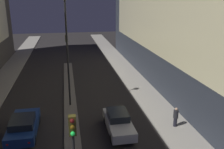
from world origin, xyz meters
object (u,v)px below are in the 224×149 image
street_lamp (66,31)px  car_right_lane (118,122)px  traffic_light_near (73,144)px  traffic_light_mid (67,45)px  pedestrian_on_right_sidewalk (176,117)px  car_left_lane (23,126)px

street_lamp → car_right_lane: (3.48, -5.33, -6.22)m
traffic_light_near → traffic_light_mid: (0.00, 23.13, 0.00)m
car_right_lane → pedestrian_on_right_sidewalk: bearing=-3.3°
traffic_light_mid → car_left_lane: size_ratio=1.04×
traffic_light_near → car_right_lane: (3.48, 6.97, -2.97)m
traffic_light_near → traffic_light_mid: size_ratio=1.00×
traffic_light_near → street_lamp: size_ratio=0.50×
traffic_light_mid → traffic_light_near: bearing=-90.0°
traffic_light_near → car_right_lane: 8.34m
car_left_lane → pedestrian_on_right_sidewalk: 11.47m
traffic_light_near → pedestrian_on_right_sidewalk: 10.77m
traffic_light_near → car_left_lane: (-3.48, 7.73, -2.97)m
car_right_lane → pedestrian_on_right_sidewalk: pedestrian_on_right_sidewalk is taller
car_left_lane → traffic_light_near: bearing=-65.8°
pedestrian_on_right_sidewalk → traffic_light_mid: bearing=115.8°
traffic_light_mid → car_right_lane: traffic_light_mid is taller
car_left_lane → car_right_lane: car_right_lane is taller
car_left_lane → pedestrian_on_right_sidewalk: size_ratio=3.06×
street_lamp → pedestrian_on_right_sidewalk: street_lamp is taller
traffic_light_mid → street_lamp: size_ratio=0.50×
traffic_light_mid → pedestrian_on_right_sidewalk: 18.45m
street_lamp → pedestrian_on_right_sidewalk: size_ratio=6.37×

